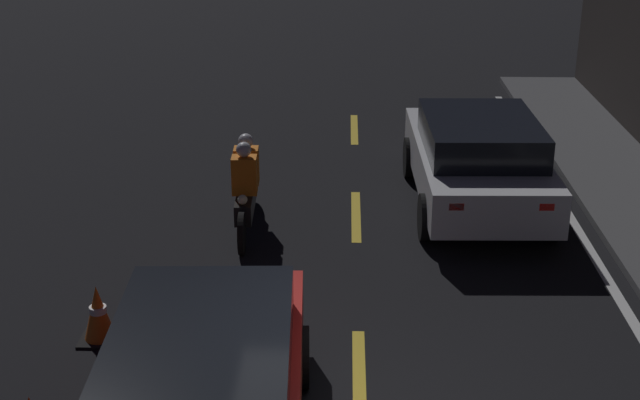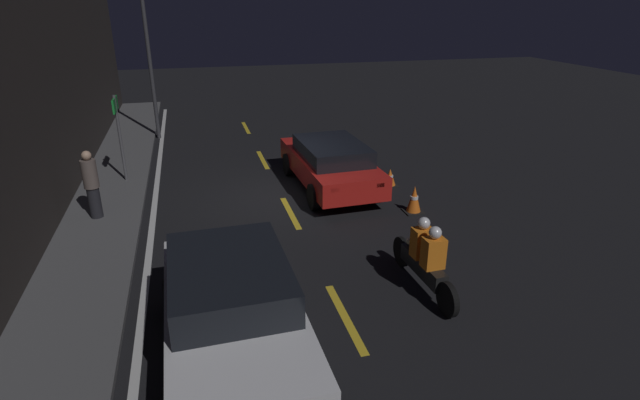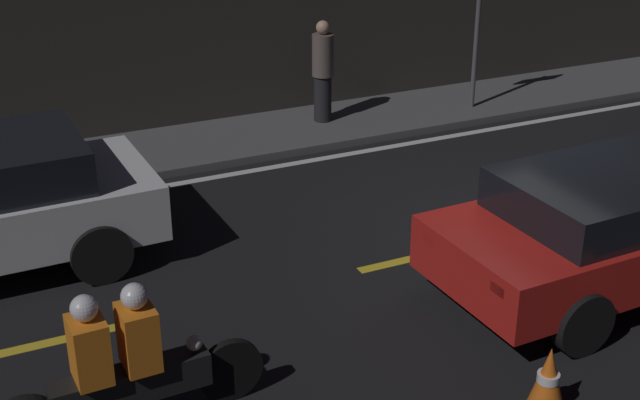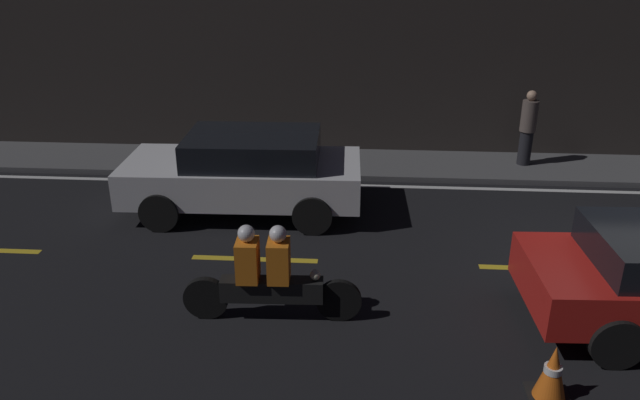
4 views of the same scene
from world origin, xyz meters
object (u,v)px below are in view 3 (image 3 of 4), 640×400
taxi_red (625,222)px  pedestrian (323,71)px  motorcycle (122,367)px  shop_sign (479,6)px  traffic_cone_near (548,383)px

taxi_red → pedestrian: size_ratio=2.75×
pedestrian → motorcycle: bearing=-127.5°
taxi_red → pedestrian: (-0.77, 5.95, 0.20)m
taxi_red → shop_sign: bearing=69.7°
taxi_red → traffic_cone_near: taxi_red is taller
taxi_red → pedestrian: pedestrian is taller
taxi_red → pedestrian: 6.00m
traffic_cone_near → pedestrian: size_ratio=0.42×
traffic_cone_near → shop_sign: (3.98, 7.05, 1.47)m
motorcycle → shop_sign: bearing=36.0°
pedestrian → shop_sign: bearing=-9.5°
taxi_red → motorcycle: motorcycle is taller
traffic_cone_near → motorcycle: bearing=158.1°
taxi_red → motorcycle: bearing=179.9°
motorcycle → pedestrian: bearing=50.4°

